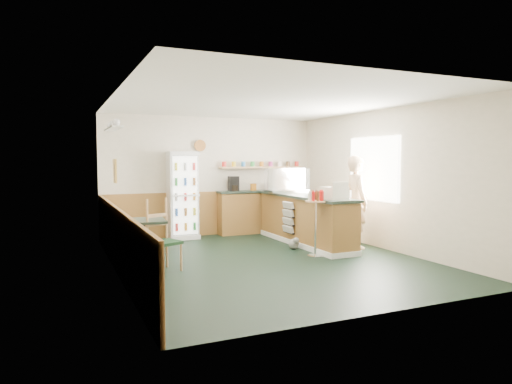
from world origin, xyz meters
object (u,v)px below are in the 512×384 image
drinks_fridge (183,195)px  display_case (287,181)px  cafe_table (143,234)px  cafe_chair (163,233)px  cash_register (334,193)px  condiment_stand (316,212)px  shopkeeper (356,202)px

drinks_fridge → display_case: drinks_fridge is taller
cafe_table → cafe_chair: cafe_chair is taller
cafe_table → cash_register: bearing=-5.8°
cash_register → cafe_table: 3.47m
drinks_fridge → display_case: (2.11, -0.87, 0.32)m
condiment_stand → cafe_table: 3.00m
shopkeeper → cafe_chair: shopkeeper is taller
drinks_fridge → display_case: 2.31m
cafe_table → display_case: bearing=24.0°
drinks_fridge → cash_register: bearing=-52.2°
condiment_stand → cafe_table: size_ratio=1.52×
drinks_fridge → condiment_stand: drinks_fridge is taller
cafe_table → cafe_chair: 0.41m
display_case → cafe_table: 3.79m
cafe_table → drinks_fridge: bearing=61.7°
cash_register → display_case: bearing=85.5°
display_case → condiment_stand: size_ratio=0.79×
shopkeeper → condiment_stand: (-1.14, -0.36, -0.11)m
drinks_fridge → cash_register: (2.11, -2.73, 0.17)m
drinks_fridge → cash_register: drinks_fridge is taller
cash_register → cafe_table: cash_register is taller
condiment_stand → drinks_fridge: bearing=120.7°
condiment_stand → cash_register: bearing=11.1°
cash_register → condiment_stand: cash_register is taller
condiment_stand → cafe_chair: condiment_stand is taller
display_case → shopkeeper: 1.77m
display_case → shopkeeper: size_ratio=0.51×
cafe_chair → condiment_stand: bearing=-26.4°
drinks_fridge → cafe_chair: size_ratio=1.70×
shopkeeper → cafe_table: 4.12m
cafe_chair → cafe_table: bearing=104.2°
cafe_table → cafe_chair: bearing=-51.7°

